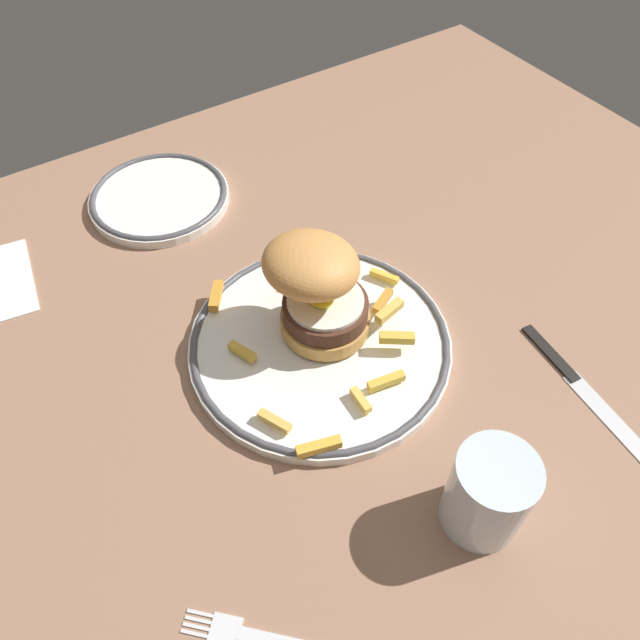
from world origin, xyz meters
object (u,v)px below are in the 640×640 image
water_glass (487,497)px  side_plate (159,197)px  burger (318,287)px  fork (267,639)px  dinner_plate (320,343)px  knife (573,377)px

water_glass → side_plate: water_glass is taller
burger → fork: 31.57cm
side_plate → fork: size_ratio=1.62×
dinner_plate → burger: bearing=62.8°
burger → side_plate: bearing=100.3°
side_plate → water_glass: bearing=-83.8°
side_plate → dinner_plate: bearing=-82.0°
dinner_plate → side_plate: (-4.49, 31.75, -0.00)cm
water_glass → side_plate: (-5.96, 54.85, -3.05)cm
fork → knife: (38.63, 3.90, 0.08)cm
burger → water_glass: 25.18cm
water_glass → knife: 19.28cm
fork → knife: size_ratio=0.62×
dinner_plate → side_plate: same height
water_glass → knife: (18.14, 5.45, -3.62)cm
dinner_plate → knife: dinner_plate is taller
fork → knife: knife is taller
dinner_plate → water_glass: 23.34cm
fork → dinner_plate: bearing=48.6°
fork → knife: 38.83cm
knife → water_glass: bearing=-163.3°
dinner_plate → knife: (19.61, -17.65, -0.58)cm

